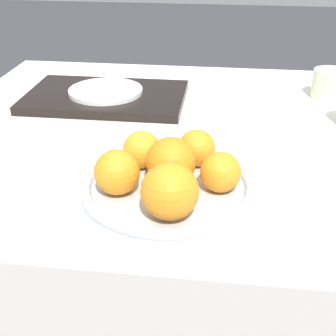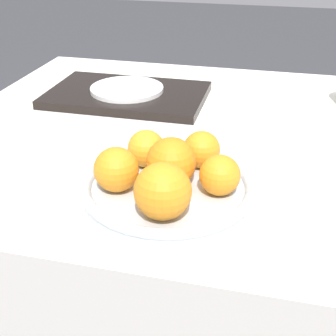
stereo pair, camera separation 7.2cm
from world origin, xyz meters
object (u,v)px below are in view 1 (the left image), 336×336
Objects in this scene: orange_4 at (221,172)px; napkin at (248,127)px; side_plate at (106,91)px; orange_2 at (142,150)px; orange_1 at (117,172)px; orange_3 at (170,191)px; fruit_platter at (168,188)px; orange_5 at (197,148)px; cup_0 at (330,84)px; orange_0 at (171,162)px; serving_tray at (106,97)px.

napkin is (0.05, 0.28, -0.05)m from orange_4.
napkin is at bearing -20.65° from side_plate.
orange_2 is at bearing -66.86° from side_plate.
orange_1 reaches higher than orange_4.
orange_1 is 0.10m from orange_3.
orange_5 is (0.04, 0.07, 0.04)m from fruit_platter.
orange_0 is at bearing -123.69° from cup_0.
orange_3 is at bearing -81.25° from fruit_platter.
orange_2 is (-0.05, 0.05, -0.01)m from orange_0.
orange_0 is at bearing 95.78° from orange_3.
fruit_platter is 0.09m from orange_5.
fruit_platter is 3.53× the size of orange_0.
orange_3 reaches higher than napkin.
orange_0 reaches higher than napkin.
side_plate is at bearing 124.49° from orange_4.
orange_1 is 1.11× the size of orange_4.
orange_4 is (0.13, -0.06, -0.00)m from orange_2.
side_plate is at bearing 116.30° from fruit_platter.
fruit_platter is 0.74× the size of serving_tray.
orange_4 is 1.00× the size of orange_5.
orange_5 is 0.23m from napkin.
serving_tray is at bearing 117.03° from orange_0.
orange_2 is at bearing -129.28° from napkin.
napkin is (0.33, -0.12, -0.02)m from side_plate.
cup_0 is (0.29, 0.42, -0.02)m from orange_5.
orange_2 is 0.09m from orange_5.
cup_0 is at bearing 47.24° from napkin.
orange_2 is 0.14m from orange_4.
orange_1 is 0.09m from orange_2.
orange_1 is 0.49× the size of napkin.
orange_0 is at bearing 173.26° from orange_4.
orange_5 is at bearing 80.61° from orange_3.
serving_tray reaches higher than napkin.
side_plate is (-0.24, 0.33, -0.03)m from orange_5.
orange_0 is at bearing -114.96° from napkin.
napkin is at bearing 79.81° from orange_4.
orange_4 is (0.08, -0.01, -0.01)m from orange_0.
orange_0 is 0.45m from serving_tray.
orange_5 is (0.09, 0.02, -0.00)m from orange_2.
napkin is (0.20, 0.31, -0.05)m from orange_1.
side_plate reaches higher than fruit_platter.
cup_0 is at bearing 48.97° from orange_2.
orange_2 is at bearing 155.47° from orange_4.
side_plate is 2.06× the size of cup_0.
fruit_platter is 0.45m from side_plate.
cup_0 is (0.32, 0.49, -0.02)m from orange_0.
orange_1 is 0.45m from serving_tray.
orange_4 is at bearing -55.51° from serving_tray.
orange_0 is 0.09m from orange_3.
orange_5 reaches higher than side_plate.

